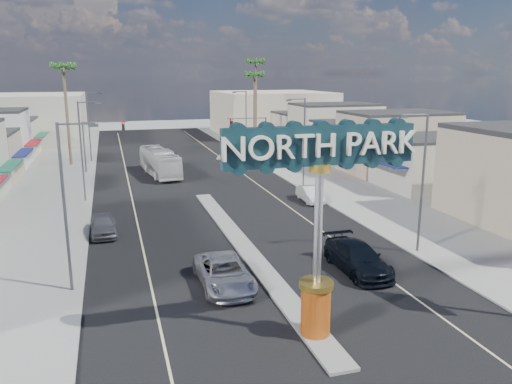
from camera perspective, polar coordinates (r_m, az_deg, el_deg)
ground at (r=48.50m, az=-6.31°, el=-0.22°), size 160.00×160.00×0.00m
road at (r=48.50m, az=-6.31°, el=-0.22°), size 20.00×120.00×0.01m
median_island at (r=33.47m, az=-1.37°, el=-6.28°), size 1.30×30.00×0.16m
sidewalk_left at (r=48.14m, az=-22.93°, el=-1.25°), size 8.00×120.00×0.12m
sidewalk_right at (r=52.68m, az=8.84°, el=0.86°), size 8.00×120.00×0.12m
storefront_row_right at (r=68.10m, az=11.93°, el=6.06°), size 12.00×42.00×6.00m
backdrop_far_left at (r=92.77m, az=-25.22°, el=7.58°), size 20.00×20.00×8.00m
backdrop_far_right at (r=96.57m, az=1.81°, el=9.01°), size 20.00×20.00×8.00m
gateway_sign at (r=20.86m, az=7.20°, el=-1.75°), size 8.20×1.50×9.15m
traffic_signal_left at (r=60.86m, az=-17.41°, el=6.11°), size 5.09×0.45×6.00m
traffic_signal_right at (r=63.27m, az=-0.44°, el=6.97°), size 5.09×0.45×6.00m
streetlight_l_near at (r=27.27m, az=-20.76°, el=-0.80°), size 2.03×0.22×9.00m
streetlight_l_mid at (r=46.92m, az=-19.15°, el=4.96°), size 2.03×0.22×9.00m
streetlight_l_far at (r=68.76m, az=-18.44°, el=7.47°), size 2.03×0.22×9.00m
streetlight_r_near at (r=32.93m, az=18.32°, el=1.72°), size 2.03×0.22×9.00m
streetlight_r_mid at (r=50.42m, az=5.35°, el=6.18°), size 2.03×0.22×9.00m
streetlight_r_far at (r=71.20m, az=-1.27°, el=8.32°), size 2.03×0.22×9.00m
palm_left_far at (r=66.62m, az=-21.16°, el=12.64°), size 2.60×2.60×13.10m
palm_right_mid at (r=75.47m, az=-0.18°, el=12.82°), size 2.60×2.60×12.10m
palm_right_far at (r=81.80m, az=-0.01°, el=14.11°), size 2.60×2.60×14.10m
suv_left at (r=27.48m, az=-3.69°, el=-9.22°), size 2.65×5.68×1.57m
suv_right at (r=30.02m, az=11.51°, el=-7.38°), size 2.36×5.75×1.67m
car_parked_left at (r=37.58m, az=-17.08°, el=-3.58°), size 1.94×4.50×1.51m
car_parked_right at (r=45.47m, az=6.21°, el=-0.24°), size 1.63×4.24×1.38m
city_bus at (r=58.06m, az=-10.95°, el=3.38°), size 3.86×10.98×2.99m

